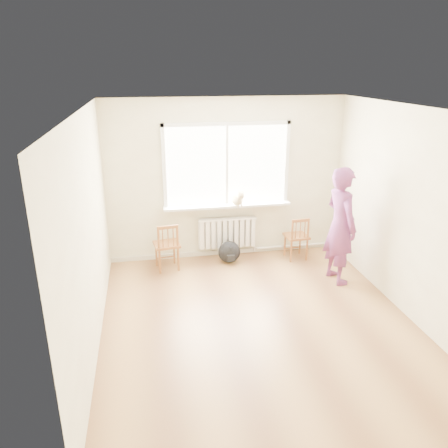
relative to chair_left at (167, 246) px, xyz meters
name	(u,v)px	position (x,y,z in m)	size (l,w,h in m)	color
floor	(258,322)	(1.06, -1.79, -0.40)	(4.50, 4.50, 0.00)	#A17341
ceiling	(264,110)	(1.06, -1.79, 2.30)	(4.50, 4.50, 0.00)	white
back_wall	(226,180)	(1.06, 0.46, 0.95)	(4.00, 0.01, 2.70)	beige
window	(227,162)	(1.06, 0.43, 1.26)	(2.12, 0.05, 1.42)	white
windowsill	(228,206)	(1.06, 0.35, 0.53)	(2.15, 0.22, 0.04)	white
radiator	(227,232)	(1.06, 0.37, 0.03)	(1.00, 0.12, 0.55)	white
heating_pipe	(294,246)	(2.31, 0.40, -0.32)	(0.04, 0.04, 1.40)	silver
baseboard	(226,252)	(1.06, 0.44, -0.36)	(4.00, 0.03, 0.08)	beige
chair_left	(167,246)	(0.00, 0.00, 0.00)	(0.45, 0.43, 0.80)	brown
chair_right	(297,238)	(2.21, 0.02, -0.02)	(0.40, 0.38, 0.76)	brown
person	(340,226)	(2.56, -0.83, 0.49)	(0.65, 0.43, 1.79)	#CC444D
cat	(238,199)	(1.21, 0.26, 0.66)	(0.25, 0.42, 0.28)	beige
backpack	(229,252)	(1.04, 0.09, -0.22)	(0.38, 0.28, 0.38)	black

